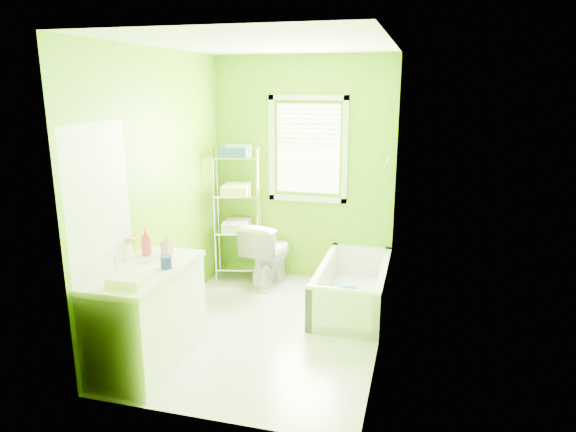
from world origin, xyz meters
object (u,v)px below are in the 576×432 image
(wire_shelf_unit, at_px, (238,199))
(bathtub, at_px, (352,293))
(vanity, at_px, (147,313))
(toilet, at_px, (268,252))

(wire_shelf_unit, bearing_deg, bathtub, -19.63)
(vanity, relative_size, wire_shelf_unit, 0.70)
(bathtub, xyz_separation_m, toilet, (-1.04, 0.42, 0.23))
(toilet, bearing_deg, wire_shelf_unit, -4.03)
(bathtub, height_order, wire_shelf_unit, wire_shelf_unit)
(toilet, distance_m, vanity, 2.01)
(toilet, bearing_deg, bathtub, 167.57)
(wire_shelf_unit, bearing_deg, toilet, -13.45)
(vanity, xyz_separation_m, wire_shelf_unit, (0.05, 2.05, 0.52))
(bathtub, bearing_deg, toilet, 158.15)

